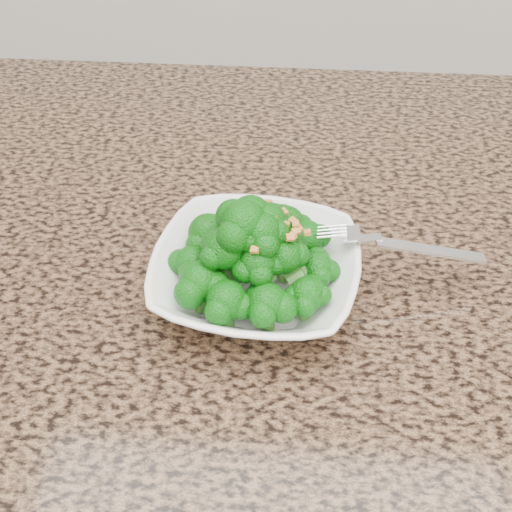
# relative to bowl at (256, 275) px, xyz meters

# --- Properties ---
(granite_counter) EXTENTS (1.64, 1.04, 0.03)m
(granite_counter) POSITION_rel_bowl_xyz_m (0.01, -0.01, -0.04)
(granite_counter) COLOR brown
(granite_counter) RESTS_ON cabinet
(bowl) EXTENTS (0.22, 0.22, 0.05)m
(bowl) POSITION_rel_bowl_xyz_m (0.00, 0.00, 0.00)
(bowl) COLOR white
(bowl) RESTS_ON granite_counter
(broccoli_pile) EXTENTS (0.18, 0.18, 0.07)m
(broccoli_pile) POSITION_rel_bowl_xyz_m (0.00, 0.00, 0.06)
(broccoli_pile) COLOR #0C660B
(broccoli_pile) RESTS_ON bowl
(garlic_topping) EXTENTS (0.11, 0.11, 0.01)m
(garlic_topping) POSITION_rel_bowl_xyz_m (0.00, 0.00, 0.10)
(garlic_topping) COLOR orange
(garlic_topping) RESTS_ON broccoli_pile
(fork) EXTENTS (0.19, 0.05, 0.01)m
(fork) POSITION_rel_bowl_xyz_m (0.11, 0.03, 0.03)
(fork) COLOR silver
(fork) RESTS_ON bowl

